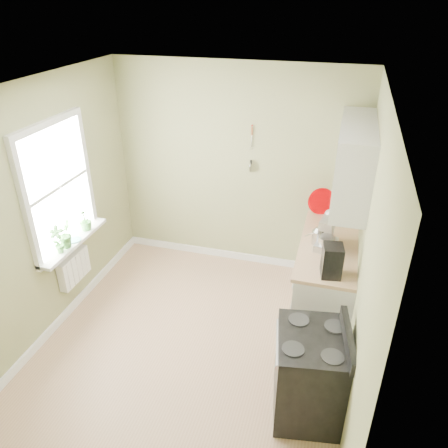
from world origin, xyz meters
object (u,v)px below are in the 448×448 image
(kettle, at_px, (317,236))
(coffee_maker, at_px, (332,262))
(stand_mixer, at_px, (327,233))
(stove, at_px, (310,374))

(kettle, distance_m, coffee_maker, 0.61)
(stand_mixer, xyz_separation_m, coffee_maker, (0.08, -0.53, -0.01))
(stove, height_order, coffee_maker, coffee_maker)
(stove, height_order, kettle, kettle)
(stove, relative_size, kettle, 4.98)
(kettle, height_order, coffee_maker, coffee_maker)
(coffee_maker, bearing_deg, kettle, 107.85)
(stove, distance_m, kettle, 1.57)
(stove, xyz_separation_m, coffee_maker, (0.06, 0.87, 0.63))
(stand_mixer, bearing_deg, kettle, 155.27)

